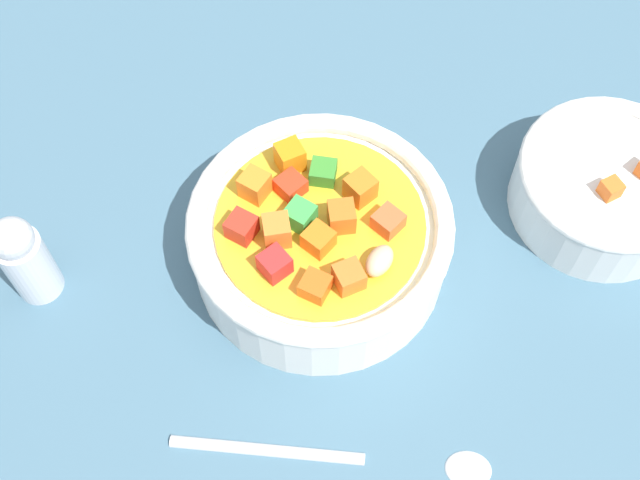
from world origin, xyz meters
TOP-DOWN VIEW (x-y plane):
  - ground_plane at (0.00, 0.00)cm, footprint 140.00×140.00cm
  - soup_bowl_main at (0.02, 0.01)cm, footprint 18.48×18.48cm
  - spoon at (-2.51, 14.53)cm, footprint 21.07×2.51cm
  - side_bowl_small at (-20.77, -5.99)cm, footprint 13.56×13.56cm
  - pepper_shaker at (20.05, 3.28)cm, footprint 3.28×3.28cm

SIDE VIEW (x-z plane):
  - ground_plane at x=0.00cm, z-range -2.00..0.00cm
  - spoon at x=-2.51cm, z-range -0.01..0.81cm
  - side_bowl_small at x=-20.77cm, z-range -0.20..5.48cm
  - soup_bowl_main at x=0.02cm, z-range -0.41..7.01cm
  - pepper_shaker at x=20.05cm, z-range -0.04..8.23cm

